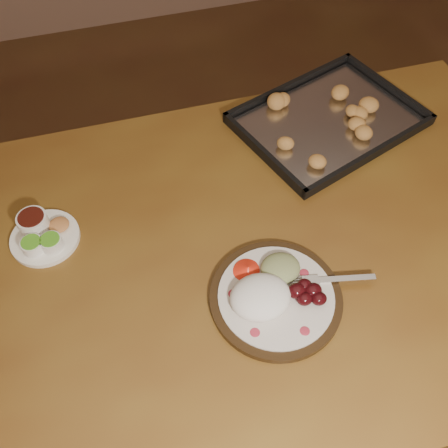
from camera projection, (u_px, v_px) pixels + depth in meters
name	position (u px, v px, depth m)	size (l,w,h in m)	color
ground	(246.00, 336.00, 1.70)	(4.00, 4.00, 0.00)	#533A1C
dining_table	(230.00, 276.00, 1.09)	(1.51, 0.91, 0.75)	brown
dinner_plate	(273.00, 294.00, 0.94)	(0.32, 0.25, 0.06)	black
condiment_saucer	(42.00, 234.00, 1.02)	(0.14, 0.14, 0.05)	white
baking_tray	(329.00, 119.00, 1.23)	(0.50, 0.43, 0.04)	black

